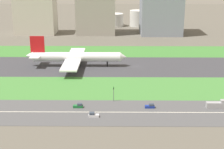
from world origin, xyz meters
TOP-DOWN VIEW (x-y plane):
  - ground_plane at (0.00, 0.00)m, footprint 800.00×800.00m
  - runway at (0.00, 0.00)m, footprint 280.00×46.00m
  - grass_median_north at (0.00, 41.00)m, footprint 280.00×36.00m
  - grass_median_south at (0.00, -41.00)m, footprint 280.00×36.00m
  - highway at (0.00, -73.00)m, footprint 280.00×28.00m
  - highway_centerline at (0.00, -73.00)m, footprint 266.00×0.50m
  - airliner at (-40.04, 0.00)m, footprint 65.00×56.00m
  - truck_1 at (32.26, -68.00)m, footprint 8.40×2.50m
  - car_0 at (2.37, -68.00)m, footprint 4.40×1.80m
  - car_2 at (-22.97, -78.00)m, footprint 4.40×1.80m
  - car_3 at (-30.32, -68.00)m, footprint 4.40×1.80m
  - traffic_light at (-14.34, -60.01)m, footprint 0.36×0.50m
  - terminal_building at (-90.00, 114.00)m, footprint 37.78×25.48m
  - hangar_building at (-32.25, 114.00)m, footprint 36.79×26.47m
  - office_tower at (29.78, 114.00)m, footprint 38.53×34.02m
  - fuel_tank_west at (-14.28, 159.00)m, footprint 18.79×18.79m
  - fuel_tank_centre at (11.32, 159.00)m, footprint 18.23×18.23m
  - fuel_tank_east at (40.54, 159.00)m, footprint 20.26×20.26m

SIDE VIEW (x-z plane):
  - ground_plane at x=0.00m, z-range 0.00..0.00m
  - runway at x=0.00m, z-range 0.00..0.10m
  - grass_median_north at x=0.00m, z-range 0.00..0.10m
  - grass_median_south at x=0.00m, z-range 0.00..0.10m
  - highway at x=0.00m, z-range 0.00..0.10m
  - highway_centerline at x=0.00m, z-range 0.10..0.11m
  - car_0 at x=2.37m, z-range -0.08..1.92m
  - car_2 at x=-22.97m, z-range -0.08..1.92m
  - car_3 at x=-30.32m, z-range -0.08..1.92m
  - truck_1 at x=32.26m, z-range -0.33..3.67m
  - traffic_light at x=-14.34m, z-range 0.69..7.89m
  - airliner at x=-40.04m, z-range -3.62..16.08m
  - fuel_tank_west at x=-14.28m, z-range 0.00..13.62m
  - fuel_tank_east at x=40.54m, z-range 0.00..16.32m
  - fuel_tank_centre at x=11.32m, z-range 0.00..17.14m
  - terminal_building at x=-90.00m, z-range 0.00..35.60m
  - office_tower at x=29.78m, z-range 0.00..50.26m
  - hangar_building at x=-32.25m, z-range 0.00..55.43m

